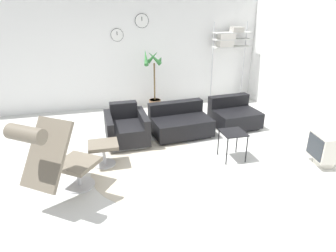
% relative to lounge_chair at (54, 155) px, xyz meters
% --- Properties ---
extents(ground_plane, '(12.00, 12.00, 0.00)m').
position_rel_lounge_chair_xyz_m(ground_plane, '(1.44, 0.84, -0.71)').
color(ground_plane, silver).
extents(wall_back, '(12.00, 0.09, 2.80)m').
position_rel_lounge_chair_xyz_m(wall_back, '(1.44, 3.74, 0.70)').
color(wall_back, white).
rests_on(wall_back, ground_plane).
extents(wall_right, '(0.06, 12.00, 2.80)m').
position_rel_lounge_chair_xyz_m(wall_right, '(4.79, 0.84, 0.69)').
color(wall_right, white).
rests_on(wall_right, ground_plane).
extents(round_rug, '(2.08, 2.08, 0.01)m').
position_rel_lounge_chair_xyz_m(round_rug, '(1.43, 0.52, -0.70)').
color(round_rug, '#BCB29E').
rests_on(round_rug, ground_plane).
extents(lounge_chair, '(1.06, 1.19, 1.24)m').
position_rel_lounge_chair_xyz_m(lounge_chair, '(0.00, 0.00, 0.00)').
color(lounge_chair, '#BCBCC1').
rests_on(lounge_chair, ground_plane).
extents(ottoman, '(0.48, 0.40, 0.39)m').
position_rel_lounge_chair_xyz_m(ottoman, '(0.63, 0.85, -0.42)').
color(ottoman, '#BCBCC1').
rests_on(ottoman, ground_plane).
extents(armchair_red, '(0.78, 0.89, 0.70)m').
position_rel_lounge_chair_xyz_m(armchair_red, '(1.09, 1.63, -0.44)').
color(armchair_red, silver).
rests_on(armchair_red, ground_plane).
extents(couch_low, '(1.21, 0.90, 0.61)m').
position_rel_lounge_chair_xyz_m(couch_low, '(2.19, 1.73, -0.47)').
color(couch_low, black).
rests_on(couch_low, ground_plane).
extents(couch_second, '(0.98, 0.88, 0.61)m').
position_rel_lounge_chair_xyz_m(couch_second, '(3.43, 1.86, -0.47)').
color(couch_second, black).
rests_on(couch_second, ground_plane).
extents(side_table, '(0.39, 0.39, 0.49)m').
position_rel_lounge_chair_xyz_m(side_table, '(2.76, 0.53, -0.27)').
color(side_table, black).
rests_on(side_table, ground_plane).
extents(crt_television, '(0.49, 0.53, 0.55)m').
position_rel_lounge_chair_xyz_m(crt_television, '(4.15, -0.05, -0.40)').
color(crt_television, beige).
rests_on(crt_television, ground_plane).
extents(potted_plant, '(0.47, 0.45, 1.49)m').
position_rel_lounge_chair_xyz_m(potted_plant, '(1.97, 3.23, -0.11)').
color(potted_plant, brown).
rests_on(potted_plant, ground_plane).
extents(shelf_unit, '(0.95, 0.28, 2.03)m').
position_rel_lounge_chair_xyz_m(shelf_unit, '(3.96, 3.46, 0.91)').
color(shelf_unit, '#BCBCC1').
rests_on(shelf_unit, ground_plane).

